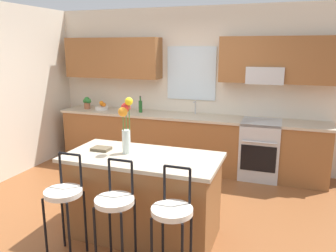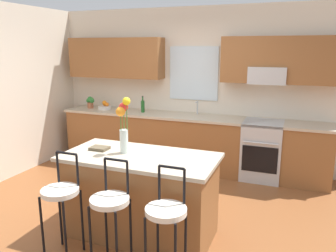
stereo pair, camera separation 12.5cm
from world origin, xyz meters
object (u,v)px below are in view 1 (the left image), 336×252
at_px(bar_stool_near, 64,197).
at_px(flower_vase, 126,123).
at_px(oven_range, 260,149).
at_px(potted_plant_small, 87,102).
at_px(kitchen_island, 143,195).
at_px(fruit_bowl_oranges, 102,107).
at_px(cookbook, 101,149).
at_px(bar_stool_middle, 115,206).
at_px(bar_stool_far, 172,216).
at_px(bottle_olive_oil, 140,106).

distance_m(bar_stool_near, flower_vase, 0.96).
bearing_deg(oven_range, potted_plant_small, 179.56).
height_order(kitchen_island, bar_stool_near, bar_stool_near).
bearing_deg(fruit_bowl_oranges, cookbook, -59.84).
bearing_deg(oven_range, kitchen_island, -115.97).
relative_size(bar_stool_near, flower_vase, 1.71).
relative_size(bar_stool_middle, fruit_bowl_oranges, 4.34).
height_order(oven_range, potted_plant_small, potted_plant_small).
bearing_deg(oven_range, fruit_bowl_oranges, 179.44).
height_order(kitchen_island, bar_stool_far, bar_stool_far).
relative_size(bar_stool_far, cookbook, 5.21).
distance_m(bar_stool_middle, potted_plant_small, 3.54).
bearing_deg(flower_vase, oven_range, 59.91).
xyz_separation_m(bar_stool_middle, cookbook, (-0.51, 0.65, 0.30)).
height_order(kitchen_island, bottle_olive_oil, bottle_olive_oil).
bearing_deg(fruit_bowl_oranges, potted_plant_small, -179.31).
relative_size(bar_stool_near, bar_stool_middle, 1.00).
distance_m(bar_stool_near, cookbook, 0.72).
distance_m(oven_range, bar_stool_far, 2.86).
xyz_separation_m(bar_stool_far, cookbook, (-1.06, 0.65, 0.30)).
relative_size(flower_vase, fruit_bowl_oranges, 2.55).
bearing_deg(bar_stool_far, flower_vase, 139.04).
relative_size(bar_stool_near, bar_stool_far, 1.00).
bearing_deg(bottle_olive_oil, oven_range, -0.68).
bearing_deg(bar_stool_far, bar_stool_middle, 180.00).
height_order(cookbook, bottle_olive_oil, bottle_olive_oil).
xyz_separation_m(bar_stool_middle, bottle_olive_oil, (-1.01, 2.84, 0.40)).
bearing_deg(cookbook, kitchen_island, -2.60).
relative_size(bar_stool_middle, potted_plant_small, 4.69).
relative_size(oven_range, kitchen_island, 0.56).
bearing_deg(oven_range, bar_stool_far, -100.36).
height_order(flower_vase, cookbook, flower_vase).
height_order(cookbook, fruit_bowl_oranges, fruit_bowl_oranges).
height_order(oven_range, bar_stool_far, bar_stool_far).
distance_m(bar_stool_far, potted_plant_small, 3.89).
distance_m(fruit_bowl_oranges, bottle_olive_oil, 0.78).
relative_size(kitchen_island, bar_stool_middle, 1.59).
relative_size(bottle_olive_oil, potted_plant_small, 1.29).
height_order(bar_stool_far, potted_plant_small, potted_plant_small).
bearing_deg(oven_range, cookbook, -126.04).
bearing_deg(flower_vase, bar_stool_near, -119.06).
xyz_separation_m(oven_range, bar_stool_near, (-1.61, -2.81, 0.18)).
xyz_separation_m(kitchen_island, cookbook, (-0.51, 0.02, 0.47)).
bearing_deg(oven_range, bar_stool_near, -119.86).
relative_size(bar_stool_near, fruit_bowl_oranges, 4.34).
bearing_deg(bar_stool_near, potted_plant_small, 118.45).
bearing_deg(fruit_bowl_oranges, bar_stool_middle, -57.89).
xyz_separation_m(bar_stool_far, flower_vase, (-0.74, 0.64, 0.62)).
height_order(bar_stool_far, bottle_olive_oil, bottle_olive_oil).
relative_size(kitchen_island, bottle_olive_oil, 5.75).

